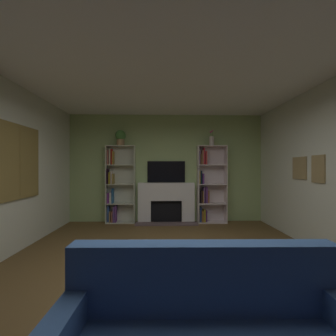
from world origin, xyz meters
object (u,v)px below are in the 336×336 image
object	(u,v)px
tv	(166,172)
vase_with_flowers	(212,140)
potted_plant	(121,137)
fireplace	(166,202)
bookshelf_right	(208,185)
bookshelf_left	(118,186)

from	to	relation	value
tv	vase_with_flowers	world-z (taller)	vase_with_flowers
tv	potted_plant	distance (m)	1.45
fireplace	vase_with_flowers	distance (m)	1.94
bookshelf_right	vase_with_flowers	size ratio (longest dim) A/B	4.79
bookshelf_left	vase_with_flowers	xyz separation A→B (m)	(2.38, -0.06, 1.16)
tv	vase_with_flowers	size ratio (longest dim) A/B	2.37
bookshelf_right	fireplace	bearing A→B (deg)	179.37
fireplace	potted_plant	xyz separation A→B (m)	(-1.15, -0.05, 1.64)
tv	bookshelf_left	size ratio (longest dim) A/B	0.50
bookshelf_left	potted_plant	world-z (taller)	potted_plant
fireplace	bookshelf_right	bearing A→B (deg)	-0.63
bookshelf_left	potted_plant	size ratio (longest dim) A/B	5.00
vase_with_flowers	fireplace	bearing A→B (deg)	177.54
fireplace	potted_plant	world-z (taller)	potted_plant
fireplace	vase_with_flowers	world-z (taller)	vase_with_flowers
fireplace	bookshelf_left	size ratio (longest dim) A/B	0.79
tv	potted_plant	bearing A→B (deg)	-174.05
bookshelf_left	potted_plant	distance (m)	1.24
bookshelf_left	potted_plant	xyz separation A→B (m)	(0.08, -0.06, 1.24)
vase_with_flowers	bookshelf_left	bearing A→B (deg)	178.63
fireplace	bookshelf_left	bearing A→B (deg)	179.64
bookshelf_right	vase_with_flowers	distance (m)	1.15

